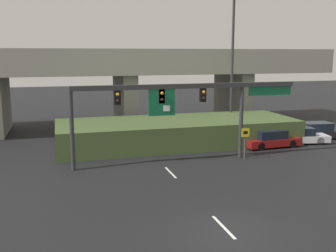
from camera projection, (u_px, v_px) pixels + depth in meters
ground_plane at (226, 229)px, 16.83m from camera, size 160.00×160.00×0.00m
lane_markings at (155, 156)px, 28.83m from camera, size 0.14×27.24×0.01m
signal_gantry at (181, 99)px, 26.55m from camera, size 15.89×0.44×5.43m
speed_limit_sign at (245, 139)px, 27.69m from camera, size 0.60×0.11×2.32m
highway_light_pole_near at (233, 37)px, 35.63m from camera, size 0.70×0.36×17.02m
overpass_bridge at (124, 73)px, 39.87m from camera, size 42.63×9.19×7.88m
grass_embankment at (178, 132)px, 32.73m from camera, size 19.66×6.84×2.02m
parked_sedan_near_right at (271, 139)px, 31.63m from camera, size 4.72×2.01×1.42m
parked_sedan_mid_right at (298, 136)px, 33.03m from camera, size 5.03×2.65×1.36m
parked_sedan_far_right at (317, 131)px, 34.83m from camera, size 4.94×2.29×1.45m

